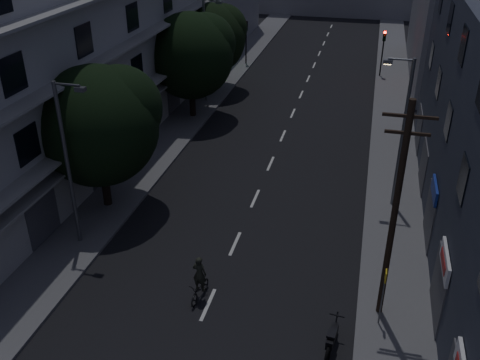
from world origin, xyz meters
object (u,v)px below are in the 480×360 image
at_px(utility_pole, 395,211).
at_px(bus_stop_sign, 384,288).
at_px(cyclist, 200,284).
at_px(motorcycle, 332,339).

height_order(utility_pole, bus_stop_sign, utility_pole).
bearing_deg(cyclist, utility_pole, 13.28).
distance_m(bus_stop_sign, cyclist, 7.39).
height_order(bus_stop_sign, cyclist, bus_stop_sign).
bearing_deg(utility_pole, motorcycle, -125.32).
xyz_separation_m(utility_pole, bus_stop_sign, (-0.01, -0.69, -2.98)).
relative_size(utility_pole, motorcycle, 4.59).
relative_size(utility_pole, bus_stop_sign, 3.56).
relative_size(motorcycle, cyclist, 0.94).
distance_m(bus_stop_sign, motorcycle, 2.76).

